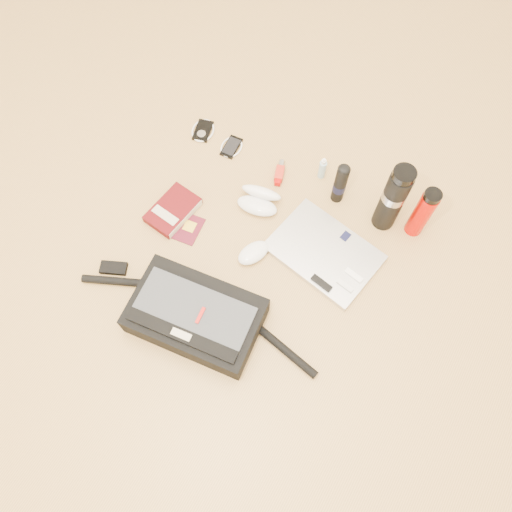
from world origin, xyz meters
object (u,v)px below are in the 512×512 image
at_px(laptop, 324,253).
at_px(book, 173,210).
at_px(messenger_bag, 195,316).
at_px(thermos_black, 393,198).
at_px(thermos_red, 422,213).

distance_m(laptop, book, 0.55).
distance_m(messenger_bag, book, 0.42).
relative_size(laptop, book, 1.98).
xyz_separation_m(laptop, thermos_black, (0.12, 0.22, 0.14)).
distance_m(book, thermos_black, 0.76).
relative_size(book, thermos_red, 0.86).
relative_size(book, thermos_black, 0.66).
relative_size(messenger_bag, book, 4.18).
height_order(laptop, book, same).
bearing_deg(book, thermos_red, 32.44).
distance_m(messenger_bag, thermos_black, 0.75).
xyz_separation_m(laptop, thermos_red, (0.23, 0.25, 0.10)).
bearing_deg(thermos_black, laptop, -118.38).
height_order(thermos_black, thermos_red, thermos_black).
bearing_deg(laptop, book, -156.85).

